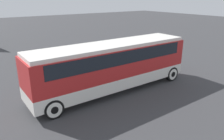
# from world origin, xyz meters

# --- Properties ---
(ground_plane) EXTENTS (120.00, 120.00, 0.00)m
(ground_plane) POSITION_xyz_m (0.00, 0.00, 0.00)
(ground_plane) COLOR #38383A
(tour_bus) EXTENTS (11.12, 2.60, 3.23)m
(tour_bus) POSITION_xyz_m (0.10, -0.00, 1.95)
(tour_bus) COLOR silver
(tour_bus) RESTS_ON ground_plane
(parked_car_near) EXTENTS (4.09, 1.81, 1.29)m
(parked_car_near) POSITION_xyz_m (0.70, 8.00, 0.66)
(parked_car_near) COLOR silver
(parked_car_near) RESTS_ON ground_plane
(parked_car_mid) EXTENTS (4.38, 1.94, 1.37)m
(parked_car_mid) POSITION_xyz_m (5.35, 8.26, 0.68)
(parked_car_mid) COLOR #2D5638
(parked_car_mid) RESTS_ON ground_plane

